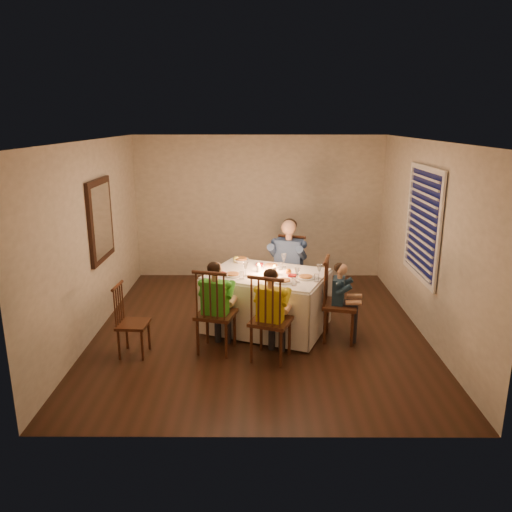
{
  "coord_description": "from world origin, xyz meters",
  "views": [
    {
      "loc": [
        -0.02,
        -6.53,
        2.86
      ],
      "look_at": [
        -0.04,
        0.15,
        1.03
      ],
      "focal_mm": 35.0,
      "sensor_mm": 36.0,
      "label": 1
    }
  ],
  "objects_px": {
    "chair_end": "(338,339)",
    "dining_table": "(267,289)",
    "chair_near_left": "(217,350)",
    "child_yellow": "(270,358)",
    "child_teal": "(338,339)",
    "chair_near_right": "(270,358)",
    "adult": "(287,307)",
    "chair_adult": "(287,307)",
    "serving_bowl": "(241,261)",
    "child_green": "(217,350)",
    "chair_extra": "(135,354)"
  },
  "relations": [
    {
      "from": "chair_near_right",
      "to": "adult",
      "type": "relative_size",
      "value": 0.8
    },
    {
      "from": "chair_near_left",
      "to": "chair_near_right",
      "type": "bearing_deg",
      "value": 176.45
    },
    {
      "from": "chair_end",
      "to": "child_yellow",
      "type": "bearing_deg",
      "value": 134.44
    },
    {
      "from": "child_green",
      "to": "child_yellow",
      "type": "bearing_deg",
      "value": 176.45
    },
    {
      "from": "chair_near_left",
      "to": "serving_bowl",
      "type": "bearing_deg",
      "value": -88.49
    },
    {
      "from": "dining_table",
      "to": "chair_near_left",
      "type": "height_order",
      "value": "dining_table"
    },
    {
      "from": "dining_table",
      "to": "chair_end",
      "type": "xyz_separation_m",
      "value": [
        0.97,
        -0.35,
        -0.59
      ]
    },
    {
      "from": "chair_near_left",
      "to": "chair_extra",
      "type": "bearing_deg",
      "value": 20.58
    },
    {
      "from": "chair_adult",
      "to": "child_yellow",
      "type": "distance_m",
      "value": 1.77
    },
    {
      "from": "dining_table",
      "to": "child_green",
      "type": "xyz_separation_m",
      "value": [
        -0.65,
        -0.7,
        -0.59
      ]
    },
    {
      "from": "adult",
      "to": "chair_near_left",
      "type": "bearing_deg",
      "value": -104.2
    },
    {
      "from": "chair_extra",
      "to": "child_teal",
      "type": "height_order",
      "value": "child_teal"
    },
    {
      "from": "adult",
      "to": "serving_bowl",
      "type": "height_order",
      "value": "serving_bowl"
    },
    {
      "from": "child_yellow",
      "to": "chair_near_left",
      "type": "bearing_deg",
      "value": 2.3
    },
    {
      "from": "dining_table",
      "to": "chair_extra",
      "type": "bearing_deg",
      "value": -132.28
    },
    {
      "from": "serving_bowl",
      "to": "chair_adult",
      "type": "bearing_deg",
      "value": 23.13
    },
    {
      "from": "chair_end",
      "to": "child_green",
      "type": "xyz_separation_m",
      "value": [
        -1.62,
        -0.35,
        0.0
      ]
    },
    {
      "from": "chair_near_left",
      "to": "child_yellow",
      "type": "height_order",
      "value": "child_yellow"
    },
    {
      "from": "child_teal",
      "to": "serving_bowl",
      "type": "relative_size",
      "value": 4.96
    },
    {
      "from": "chair_near_left",
      "to": "child_yellow",
      "type": "relative_size",
      "value": 0.96
    },
    {
      "from": "chair_near_left",
      "to": "chair_extra",
      "type": "relative_size",
      "value": 1.21
    },
    {
      "from": "chair_end",
      "to": "child_yellow",
      "type": "xyz_separation_m",
      "value": [
        -0.93,
        -0.57,
        0.0
      ]
    },
    {
      "from": "dining_table",
      "to": "child_green",
      "type": "height_order",
      "value": "dining_table"
    },
    {
      "from": "chair_extra",
      "to": "child_green",
      "type": "xyz_separation_m",
      "value": [
        1.02,
        0.11,
        0.0
      ]
    },
    {
      "from": "chair_near_right",
      "to": "adult",
      "type": "bearing_deg",
      "value": -79.84
    },
    {
      "from": "chair_near_left",
      "to": "chair_adult",
      "type": "bearing_deg",
      "value": -108.67
    },
    {
      "from": "chair_extra",
      "to": "adult",
      "type": "height_order",
      "value": "adult"
    },
    {
      "from": "chair_near_left",
      "to": "chair_end",
      "type": "height_order",
      "value": "same"
    },
    {
      "from": "chair_end",
      "to": "dining_table",
      "type": "bearing_deg",
      "value": 83.2
    },
    {
      "from": "chair_adult",
      "to": "serving_bowl",
      "type": "relative_size",
      "value": 5.22
    },
    {
      "from": "chair_near_right",
      "to": "chair_end",
      "type": "relative_size",
      "value": 1.0
    },
    {
      "from": "adult",
      "to": "child_green",
      "type": "distance_m",
      "value": 1.82
    },
    {
      "from": "chair_near_right",
      "to": "serving_bowl",
      "type": "bearing_deg",
      "value": -54.14
    },
    {
      "from": "dining_table",
      "to": "chair_near_right",
      "type": "bearing_deg",
      "value": -65.88
    },
    {
      "from": "child_yellow",
      "to": "child_teal",
      "type": "xyz_separation_m",
      "value": [
        0.93,
        0.57,
        0.0
      ]
    },
    {
      "from": "chair_near_left",
      "to": "child_green",
      "type": "xyz_separation_m",
      "value": [
        0.0,
        0.0,
        0.0
      ]
    },
    {
      "from": "child_teal",
      "to": "chair_extra",
      "type": "bearing_deg",
      "value": 113.01
    },
    {
      "from": "chair_near_right",
      "to": "serving_bowl",
      "type": "height_order",
      "value": "serving_bowl"
    },
    {
      "from": "chair_near_right",
      "to": "child_yellow",
      "type": "bearing_deg",
      "value": -0.0
    },
    {
      "from": "chair_extra",
      "to": "child_yellow",
      "type": "distance_m",
      "value": 1.71
    },
    {
      "from": "chair_adult",
      "to": "child_teal",
      "type": "height_order",
      "value": "chair_adult"
    },
    {
      "from": "chair_end",
      "to": "chair_extra",
      "type": "relative_size",
      "value": 1.21
    },
    {
      "from": "dining_table",
      "to": "child_yellow",
      "type": "distance_m",
      "value": 1.09
    },
    {
      "from": "serving_bowl",
      "to": "child_yellow",
      "type": "bearing_deg",
      "value": -74.3
    },
    {
      "from": "child_green",
      "to": "chair_end",
      "type": "bearing_deg",
      "value": -153.59
    },
    {
      "from": "dining_table",
      "to": "chair_near_left",
      "type": "bearing_deg",
      "value": -111.0
    },
    {
      "from": "child_yellow",
      "to": "child_teal",
      "type": "height_order",
      "value": "child_yellow"
    },
    {
      "from": "chair_adult",
      "to": "chair_near_left",
      "type": "xyz_separation_m",
      "value": [
        -0.99,
        -1.53,
        0.0
      ]
    },
    {
      "from": "dining_table",
      "to": "chair_adult",
      "type": "relative_size",
      "value": 1.68
    },
    {
      "from": "dining_table",
      "to": "child_green",
      "type": "bearing_deg",
      "value": -111.0
    }
  ]
}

